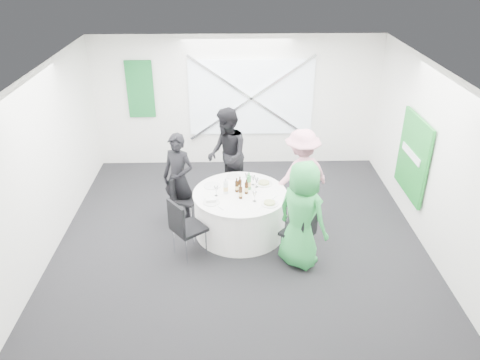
{
  "coord_description": "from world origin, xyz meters",
  "views": [
    {
      "loc": [
        -0.16,
        -6.52,
        4.52
      ],
      "look_at": [
        0.0,
        0.2,
        1.0
      ],
      "focal_mm": 35.0,
      "sensor_mm": 36.0,
      "label": 1
    }
  ],
  "objects_px": {
    "person_man_back_left": "(178,178)",
    "person_man_back": "(227,156)",
    "clear_water_bottle": "(226,188)",
    "person_woman_green": "(302,215)",
    "chair_back_left": "(183,195)",
    "chair_front_right": "(302,230)",
    "green_water_bottle": "(249,183)",
    "chair_front_left": "(184,225)",
    "chair_back": "(235,176)",
    "banquet_table": "(240,213)",
    "person_woman_pink": "(301,175)",
    "chair_back_right": "(295,194)"
  },
  "relations": [
    {
      "from": "chair_front_left",
      "to": "person_woman_pink",
      "type": "bearing_deg",
      "value": -96.63
    },
    {
      "from": "chair_front_left",
      "to": "chair_back",
      "type": "bearing_deg",
      "value": -61.3
    },
    {
      "from": "chair_front_left",
      "to": "person_man_back",
      "type": "xyz_separation_m",
      "value": [
        0.66,
        1.85,
        0.31
      ]
    },
    {
      "from": "banquet_table",
      "to": "person_woman_green",
      "type": "xyz_separation_m",
      "value": [
        0.89,
        -0.86,
        0.48
      ]
    },
    {
      "from": "chair_back_right",
      "to": "person_man_back_left",
      "type": "bearing_deg",
      "value": -115.21
    },
    {
      "from": "person_man_back",
      "to": "person_woman_green",
      "type": "bearing_deg",
      "value": 18.16
    },
    {
      "from": "chair_front_left",
      "to": "chair_front_right",
      "type": "bearing_deg",
      "value": -131.4
    },
    {
      "from": "banquet_table",
      "to": "chair_back",
      "type": "xyz_separation_m",
      "value": [
        -0.08,
        1.14,
        0.1
      ]
    },
    {
      "from": "chair_back_left",
      "to": "person_man_back_left",
      "type": "bearing_deg",
      "value": 69.13
    },
    {
      "from": "person_man_back_left",
      "to": "person_man_back",
      "type": "distance_m",
      "value": 1.09
    },
    {
      "from": "chair_back_left",
      "to": "green_water_bottle",
      "type": "relative_size",
      "value": 2.76
    },
    {
      "from": "person_woman_pink",
      "to": "chair_front_right",
      "type": "bearing_deg",
      "value": 59.14
    },
    {
      "from": "banquet_table",
      "to": "person_woman_pink",
      "type": "distance_m",
      "value": 1.26
    },
    {
      "from": "person_woman_green",
      "to": "green_water_bottle",
      "type": "xyz_separation_m",
      "value": [
        -0.74,
        1.0,
        0.02
      ]
    },
    {
      "from": "chair_back",
      "to": "chair_front_right",
      "type": "distance_m",
      "value": 2.19
    },
    {
      "from": "clear_water_bottle",
      "to": "person_woman_green",
      "type": "bearing_deg",
      "value": -37.29
    },
    {
      "from": "chair_front_right",
      "to": "person_man_back_left",
      "type": "distance_m",
      "value": 2.38
    },
    {
      "from": "person_woman_green",
      "to": "chair_front_right",
      "type": "bearing_deg",
      "value": -75.03
    },
    {
      "from": "chair_back_left",
      "to": "chair_front_left",
      "type": "xyz_separation_m",
      "value": [
        0.12,
        -1.11,
        0.1
      ]
    },
    {
      "from": "chair_back_left",
      "to": "person_man_back_left",
      "type": "height_order",
      "value": "person_man_back_left"
    },
    {
      "from": "chair_back_left",
      "to": "chair_back_right",
      "type": "relative_size",
      "value": 0.99
    },
    {
      "from": "chair_back_left",
      "to": "chair_back_right",
      "type": "xyz_separation_m",
      "value": [
        1.98,
        -0.0,
        0.0
      ]
    },
    {
      "from": "chair_front_right",
      "to": "person_man_back",
      "type": "distance_m",
      "value": 2.31
    },
    {
      "from": "person_man_back_left",
      "to": "person_woman_pink",
      "type": "relative_size",
      "value": 0.96
    },
    {
      "from": "banquet_table",
      "to": "person_woman_green",
      "type": "height_order",
      "value": "person_woman_green"
    },
    {
      "from": "chair_back",
      "to": "green_water_bottle",
      "type": "relative_size",
      "value": 2.72
    },
    {
      "from": "chair_back_right",
      "to": "person_man_back_left",
      "type": "distance_m",
      "value": 2.07
    },
    {
      "from": "chair_back_left",
      "to": "person_woman_green",
      "type": "height_order",
      "value": "person_woman_green"
    },
    {
      "from": "chair_back",
      "to": "chair_back_left",
      "type": "bearing_deg",
      "value": -146.28
    },
    {
      "from": "person_man_back",
      "to": "person_man_back_left",
      "type": "bearing_deg",
      "value": -60.87
    },
    {
      "from": "banquet_table",
      "to": "green_water_bottle",
      "type": "distance_m",
      "value": 0.54
    },
    {
      "from": "chair_back",
      "to": "banquet_table",
      "type": "bearing_deg",
      "value": -90.0
    },
    {
      "from": "chair_front_right",
      "to": "chair_back_left",
      "type": "bearing_deg",
      "value": -81.93
    },
    {
      "from": "person_man_back_left",
      "to": "person_man_back",
      "type": "height_order",
      "value": "person_man_back"
    },
    {
      "from": "chair_back",
      "to": "chair_back_left",
      "type": "xyz_separation_m",
      "value": [
        -0.92,
        -0.71,
        0.01
      ]
    },
    {
      "from": "chair_front_left",
      "to": "green_water_bottle",
      "type": "relative_size",
      "value": 3.31
    },
    {
      "from": "person_woman_green",
      "to": "clear_water_bottle",
      "type": "height_order",
      "value": "person_woman_green"
    },
    {
      "from": "person_man_back_left",
      "to": "chair_back_right",
      "type": "bearing_deg",
      "value": 23.24
    },
    {
      "from": "chair_back_right",
      "to": "person_woman_green",
      "type": "xyz_separation_m",
      "value": [
        -0.09,
        -1.3,
        0.37
      ]
    },
    {
      "from": "person_woman_green",
      "to": "green_water_bottle",
      "type": "height_order",
      "value": "person_woman_green"
    },
    {
      "from": "chair_back_left",
      "to": "person_woman_pink",
      "type": "bearing_deg",
      "value": -64.94
    },
    {
      "from": "chair_front_left",
      "to": "person_woman_pink",
      "type": "relative_size",
      "value": 0.6
    },
    {
      "from": "chair_back_left",
      "to": "person_man_back",
      "type": "xyz_separation_m",
      "value": [
        0.78,
        0.75,
        0.41
      ]
    },
    {
      "from": "person_woman_pink",
      "to": "person_woman_green",
      "type": "distance_m",
      "value": 1.37
    },
    {
      "from": "clear_water_bottle",
      "to": "chair_front_left",
      "type": "bearing_deg",
      "value": -134.08
    },
    {
      "from": "person_woman_pink",
      "to": "chair_back_left",
      "type": "bearing_deg",
      "value": -22.98
    },
    {
      "from": "chair_back_left",
      "to": "green_water_bottle",
      "type": "bearing_deg",
      "value": -81.23
    },
    {
      "from": "chair_front_right",
      "to": "green_water_bottle",
      "type": "height_order",
      "value": "green_water_bottle"
    },
    {
      "from": "chair_back_left",
      "to": "chair_front_left",
      "type": "bearing_deg",
      "value": -150.48
    },
    {
      "from": "chair_back_left",
      "to": "chair_front_right",
      "type": "xyz_separation_m",
      "value": [
        1.93,
        -1.23,
        0.07
      ]
    }
  ]
}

